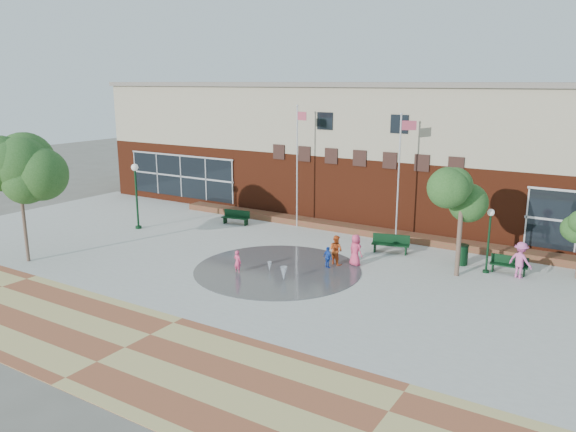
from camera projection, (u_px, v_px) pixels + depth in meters
The scene contains 23 objects.
ground at pixel (242, 288), 25.77m from camera, with size 120.00×120.00×0.00m, color #666056.
plaza_concrete at pixel (288, 265), 29.07m from camera, with size 46.00×18.00×0.01m, color #A8A8A0.
paver_band at pixel (125, 348), 20.00m from camera, with size 46.00×6.00×0.01m, color #974E31.
splash_pad at pixel (278, 270), 28.25m from camera, with size 8.40×8.40×0.01m, color #383A3D.
library_building at pixel (390, 149), 39.11m from camera, with size 44.40×10.40×9.20m.
flower_bed at pixel (352, 232), 35.34m from camera, with size 26.00×1.20×0.40m, color maroon.
flagpole_left at pixel (298, 160), 35.69m from camera, with size 0.88×0.35×7.85m.
flagpole_right at pixel (400, 172), 32.05m from camera, with size 0.87×0.41×7.55m.
lamp_left at pixel (136, 189), 35.57m from camera, with size 0.45×0.45×4.21m.
lamp_right at pixel (489, 234), 27.36m from camera, with size 0.34×0.34×3.26m.
bench_left at pixel (236, 220), 37.18m from camera, with size 1.94×0.83×0.94m.
bench_mid at pixel (390, 247), 30.96m from camera, with size 2.12×1.04×1.03m.
bench_right at pixel (509, 268), 27.65m from camera, with size 1.78×0.57×0.89m.
trash_can at pixel (462, 255), 28.92m from camera, with size 0.66×0.66×1.09m.
tree_big_left at pixel (19, 175), 28.56m from camera, with size 4.03×4.03×6.45m.
tree_mid at pixel (462, 197), 26.48m from camera, with size 3.22×3.22×5.42m.
water_jet_a at pixel (284, 281), 26.73m from camera, with size 0.34×0.34×0.67m, color white.
water_jet_b at pixel (270, 272), 27.99m from camera, with size 0.22×0.22×0.49m, color white.
child_splash at pixel (238, 262), 27.71m from camera, with size 0.42×0.28×1.15m, color #E33E6C.
adult_red at pixel (336, 250), 28.92m from camera, with size 0.76×0.59×1.57m, color #CA4F1C.
adult_pink at pixel (355, 250), 28.76m from camera, with size 0.81×0.53×1.65m, color #D73B64.
child_blue at pixel (328, 258), 28.39m from camera, with size 0.66×0.28×1.13m, color #1D46B6.
person_bench at pixel (520, 260), 26.91m from camera, with size 1.16×0.67×1.79m, color #D1579E.
Camera 1 is at (14.65, -19.48, 9.26)m, focal length 35.00 mm.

